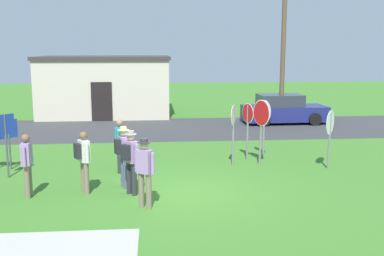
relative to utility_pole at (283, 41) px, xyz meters
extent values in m
plane|color=#3D7528|center=(-5.87, -11.06, -4.23)|extent=(80.00, 80.00, 0.00)
cube|color=#38383A|center=(-5.87, -1.06, -4.23)|extent=(60.00, 6.40, 0.01)
cube|color=beige|center=(-9.36, 4.04, -2.62)|extent=(7.22, 4.93, 3.22)
cube|color=#383333|center=(-9.36, 4.04, -0.91)|extent=(7.42, 5.13, 0.20)
cube|color=black|center=(-9.36, 1.56, -3.18)|extent=(1.10, 0.08, 2.10)
cylinder|color=brown|center=(0.00, 0.00, -0.18)|extent=(0.24, 0.24, 8.10)
cube|color=navy|center=(0.20, 0.09, -3.70)|extent=(4.34, 1.89, 0.76)
cube|color=#2D333D|center=(-0.05, 0.08, -3.02)|extent=(2.27, 1.58, 0.60)
cylinder|color=black|center=(1.51, 1.02, -3.91)|extent=(0.64, 0.23, 0.64)
cylinder|color=black|center=(1.55, -0.78, -3.91)|extent=(0.64, 0.23, 0.64)
cylinder|color=black|center=(-1.15, 0.96, -3.91)|extent=(0.64, 0.23, 0.64)
cylinder|color=black|center=(-1.12, -0.84, -3.91)|extent=(0.64, 0.23, 0.64)
cylinder|color=slate|center=(-3.06, -8.27, -3.17)|extent=(0.14, 0.11, 2.13)
cylinder|color=white|center=(-3.06, -8.27, -2.47)|extent=(0.38, 0.81, 0.87)
cylinder|color=red|center=(-3.07, -8.27, -2.47)|extent=(0.36, 0.75, 0.81)
cylinder|color=slate|center=(-2.70, -7.23, -3.23)|extent=(0.09, 0.09, 2.01)
cylinder|color=white|center=(-2.70, -7.23, -2.56)|extent=(0.28, 0.76, 0.80)
cylinder|color=red|center=(-2.70, -7.23, -2.56)|extent=(0.26, 0.70, 0.74)
cylinder|color=slate|center=(-0.98, -8.96, -3.31)|extent=(0.10, 0.10, 1.85)
cylinder|color=white|center=(-0.98, -8.96, -2.71)|extent=(0.50, 0.63, 0.79)
cylinder|color=red|center=(-0.99, -8.95, -2.71)|extent=(0.47, 0.58, 0.73)
cylinder|color=slate|center=(-4.00, -8.27, -3.24)|extent=(0.09, 0.09, 1.98)
cylinder|color=white|center=(-4.00, -8.27, -2.54)|extent=(0.28, 0.65, 0.70)
cylinder|color=red|center=(-4.01, -8.26, -2.54)|extent=(0.26, 0.61, 0.65)
cylinder|color=slate|center=(-3.36, -7.52, -3.26)|extent=(0.09, 0.09, 1.94)
cylinder|color=white|center=(-3.36, -7.52, -2.58)|extent=(0.27, 0.64, 0.69)
cylinder|color=red|center=(-3.37, -7.53, -2.58)|extent=(0.25, 0.59, 0.63)
cylinder|color=#4C5670|center=(-7.49, -10.32, -3.79)|extent=(0.14, 0.14, 0.88)
cylinder|color=#4C5670|center=(-7.41, -10.52, -3.79)|extent=(0.14, 0.14, 0.88)
cube|color=#9E7AB2|center=(-7.45, -10.42, -3.06)|extent=(0.34, 0.42, 0.58)
cylinder|color=#9E7AB2|center=(-7.54, -10.20, -3.08)|extent=(0.09, 0.09, 0.52)
cylinder|color=#9E7AB2|center=(-7.37, -10.65, -3.08)|extent=(0.09, 0.09, 0.52)
sphere|color=beige|center=(-7.45, -10.42, -2.65)|extent=(0.21, 0.21, 0.21)
cylinder|color=beige|center=(-7.45, -10.42, -2.59)|extent=(0.31, 0.31, 0.02)
cylinder|color=beige|center=(-7.45, -10.42, -2.54)|extent=(0.19, 0.19, 0.09)
cube|color=#232328|center=(-7.61, -10.48, -3.04)|extent=(0.22, 0.29, 0.40)
cylinder|color=#2D2D33|center=(-7.66, -8.71, -3.79)|extent=(0.14, 0.14, 0.88)
cylinder|color=#2D2D33|center=(-7.69, -8.93, -3.79)|extent=(0.14, 0.14, 0.88)
cube|color=teal|center=(-7.68, -8.82, -3.06)|extent=(0.27, 0.39, 0.58)
cylinder|color=teal|center=(-7.64, -8.59, -3.08)|extent=(0.09, 0.09, 0.52)
cylinder|color=teal|center=(-7.71, -9.06, -3.08)|extent=(0.09, 0.09, 0.52)
sphere|color=#9E7051|center=(-7.68, -8.82, -2.65)|extent=(0.21, 0.21, 0.21)
cylinder|color=#7A6B56|center=(-9.91, -10.96, -3.79)|extent=(0.14, 0.14, 0.88)
cylinder|color=#7A6B56|center=(-9.91, -11.18, -3.79)|extent=(0.14, 0.14, 0.88)
cube|color=#9E7AB2|center=(-9.91, -11.07, -3.06)|extent=(0.22, 0.36, 0.58)
cylinder|color=#9E7AB2|center=(-9.90, -10.83, -3.08)|extent=(0.09, 0.09, 0.52)
cylinder|color=#9E7AB2|center=(-9.91, -11.31, -3.08)|extent=(0.09, 0.09, 0.52)
sphere|color=brown|center=(-9.91, -11.07, -2.65)|extent=(0.21, 0.21, 0.21)
cylinder|color=#7A6B56|center=(-6.94, -12.07, -3.79)|extent=(0.14, 0.14, 0.88)
cylinder|color=#7A6B56|center=(-6.76, -12.19, -3.79)|extent=(0.14, 0.14, 0.88)
cube|color=#9E7AB2|center=(-6.85, -12.13, -3.06)|extent=(0.42, 0.38, 0.58)
cylinder|color=#9E7AB2|center=(-7.05, -12.00, -3.08)|extent=(0.09, 0.09, 0.52)
cylinder|color=#9E7AB2|center=(-6.65, -12.27, -3.08)|extent=(0.09, 0.09, 0.52)
sphere|color=tan|center=(-6.85, -12.13, -2.65)|extent=(0.21, 0.21, 0.21)
cylinder|color=#333338|center=(-6.85, -12.13, -2.59)|extent=(0.31, 0.31, 0.02)
cylinder|color=#333338|center=(-6.85, -12.13, -2.54)|extent=(0.19, 0.19, 0.09)
cylinder|color=#2D2D33|center=(-7.30, -10.98, -3.79)|extent=(0.14, 0.14, 0.88)
cylinder|color=#2D2D33|center=(-7.15, -11.14, -3.79)|extent=(0.14, 0.14, 0.88)
cube|color=#9E7AB2|center=(-7.22, -11.06, -3.06)|extent=(0.40, 0.42, 0.58)
cylinder|color=#9E7AB2|center=(-7.38, -10.88, -3.08)|extent=(0.09, 0.09, 0.52)
cylinder|color=#9E7AB2|center=(-7.07, -11.24, -3.08)|extent=(0.09, 0.09, 0.52)
sphere|color=beige|center=(-7.22, -11.06, -2.65)|extent=(0.21, 0.21, 0.21)
cylinder|color=gray|center=(-7.22, -11.06, -2.59)|extent=(0.31, 0.32, 0.02)
cylinder|color=gray|center=(-7.22, -11.06, -2.54)|extent=(0.19, 0.19, 0.09)
cube|color=#232328|center=(-7.35, -11.17, -3.04)|extent=(0.28, 0.29, 0.40)
cylinder|color=#7A6B56|center=(-8.53, -10.75, -3.79)|extent=(0.14, 0.14, 0.88)
cylinder|color=#7A6B56|center=(-8.43, -10.94, -3.79)|extent=(0.14, 0.14, 0.88)
cube|color=beige|center=(-8.48, -10.85, -3.06)|extent=(0.36, 0.42, 0.58)
cylinder|color=beige|center=(-8.59, -10.63, -3.08)|extent=(0.09, 0.09, 0.52)
cylinder|color=beige|center=(-8.36, -11.06, -3.08)|extent=(0.09, 0.09, 0.52)
sphere|color=brown|center=(-8.48, -10.85, -2.65)|extent=(0.21, 0.21, 0.21)
cube|color=#232328|center=(-8.63, -10.93, -3.04)|extent=(0.25, 0.30, 0.40)
cylinder|color=#4C4C51|center=(-11.24, -8.16, -3.42)|extent=(0.06, 0.06, 1.63)
cube|color=#1E389E|center=(-11.24, -8.16, -2.90)|extent=(0.46, 0.42, 0.60)
cylinder|color=#4C4C51|center=(-11.02, -9.12, -3.27)|extent=(0.06, 0.06, 1.93)
cube|color=#1E389E|center=(-11.02, -9.12, -2.60)|extent=(0.42, 0.46, 0.60)
camera|label=1|loc=(-6.62, -22.75, -0.38)|focal=42.20mm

